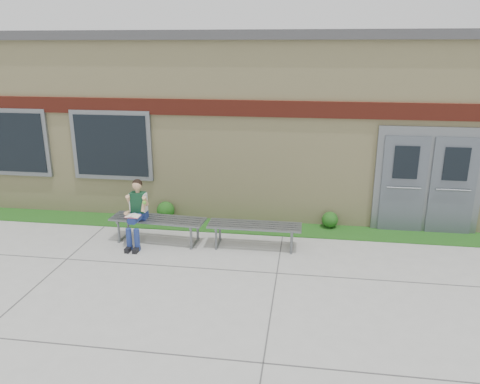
# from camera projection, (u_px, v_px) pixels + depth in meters

# --- Properties ---
(ground) EXTENTS (80.00, 80.00, 0.00)m
(ground) POSITION_uv_depth(u_px,v_px,m) (217.00, 283.00, 8.01)
(ground) COLOR #9E9E99
(ground) RESTS_ON ground
(grass_strip) EXTENTS (16.00, 0.80, 0.02)m
(grass_strip) POSITION_uv_depth(u_px,v_px,m) (239.00, 227.00, 10.46)
(grass_strip) COLOR #1D4E15
(grass_strip) RESTS_ON ground
(school_building) EXTENTS (16.20, 6.22, 4.20)m
(school_building) POSITION_uv_depth(u_px,v_px,m) (257.00, 112.00, 13.03)
(school_building) COLOR beige
(school_building) RESTS_ON ground
(bench_left) EXTENTS (1.98, 0.68, 0.51)m
(bench_left) POSITION_uv_depth(u_px,v_px,m) (158.00, 224.00, 9.60)
(bench_left) COLOR slate
(bench_left) RESTS_ON ground
(bench_right) EXTENTS (1.86, 0.52, 0.48)m
(bench_right) POSITION_uv_depth(u_px,v_px,m) (255.00, 230.00, 9.33)
(bench_right) COLOR slate
(bench_right) RESTS_ON ground
(girl) EXTENTS (0.45, 0.75, 1.34)m
(girl) POSITION_uv_depth(u_px,v_px,m) (137.00, 211.00, 9.36)
(girl) COLOR navy
(girl) RESTS_ON ground
(shrub_mid) EXTENTS (0.41, 0.41, 0.41)m
(shrub_mid) POSITION_uv_depth(u_px,v_px,m) (166.00, 210.00, 10.87)
(shrub_mid) COLOR #1D4E15
(shrub_mid) RESTS_ON grass_strip
(shrub_east) EXTENTS (0.35, 0.35, 0.35)m
(shrub_east) POSITION_uv_depth(u_px,v_px,m) (330.00, 220.00, 10.36)
(shrub_east) COLOR #1D4E15
(shrub_east) RESTS_ON grass_strip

